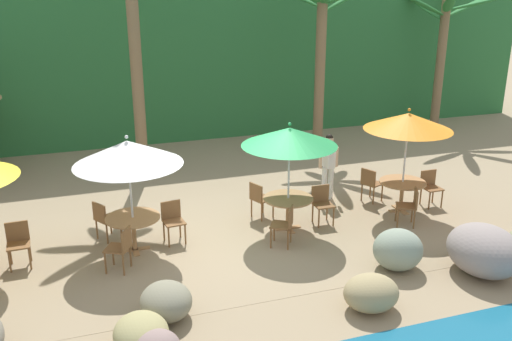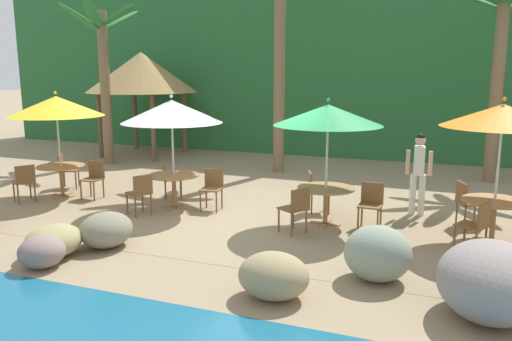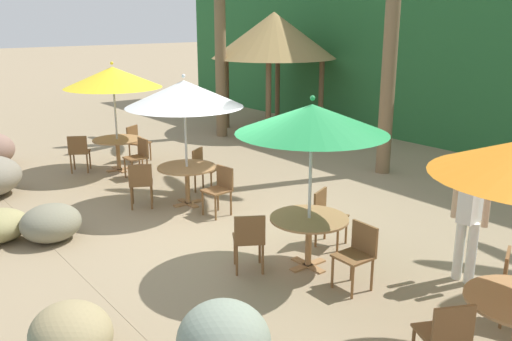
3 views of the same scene
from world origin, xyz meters
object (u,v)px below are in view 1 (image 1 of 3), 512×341
Objects in this scene: dining_table_orange at (402,187)px; waiter_in_white at (328,162)px; umbrella_white at (128,153)px; dining_table_white at (133,223)px; palm_tree_third at (321,37)px; chair_white_inland at (104,218)px; palm_tree_second at (133,1)px; chair_yellow_seaward at (18,241)px; chair_orange_seaward at (430,185)px; chair_green_seaward at (322,202)px; umbrella_orange at (408,121)px; umbrella_green at (289,137)px; chair_green_inland at (259,198)px; chair_orange_inland at (370,182)px; palm_tree_fourth at (444,36)px; chair_green_left at (285,223)px; chair_orange_left at (410,204)px; dining_table_green at (288,203)px; chair_white_seaward at (173,218)px; chair_white_left at (121,246)px.

dining_table_orange is 0.65× the size of waiter_in_white.
umbrella_white is 2.23× the size of dining_table_white.
palm_tree_third is (6.55, 5.36, 1.51)m from umbrella_white.
palm_tree_second is at bearing 70.94° from chair_white_inland.
chair_yellow_seaward is 9.35m from chair_orange_seaward.
umbrella_orange is at bearing 0.59° from chair_green_seaward.
umbrella_green is at bearing -10.37° from chair_white_inland.
chair_green_inland is 0.79× the size of dining_table_orange.
dining_table_white is 3.68m from umbrella_green.
palm_tree_second is 1.37× the size of palm_tree_third.
chair_orange_inland is 0.18× the size of palm_tree_fourth.
chair_green_inland and chair_green_left have the same top height.
chair_orange_left is (-0.30, -0.80, -0.10)m from dining_table_orange.
chair_green_inland is 1.52m from chair_green_left.
chair_green_seaward is 1.00× the size of chair_orange_inland.
dining_table_white is 1.26× the size of chair_green_inland.
umbrella_orange is 0.51× the size of palm_tree_fourth.
chair_green_left is at bearing -145.35° from chair_green_seaward.
dining_table_green is 3.36m from umbrella_orange.
chair_orange_inland is 7.63m from palm_tree_second.
umbrella_green reaches higher than chair_green_inland.
umbrella_white reaches higher than chair_white_inland.
chair_white_seaward is at bearing 1.88° from chair_yellow_seaward.
dining_table_green is at bearing -161.79° from chair_orange_inland.
chair_orange_inland is 0.51× the size of waiter_in_white.
chair_orange_inland is (5.05, 0.61, 0.00)m from chair_white_seaward.
dining_table_white is 1.26× the size of chair_white_left.
chair_green_left is (2.16, -0.99, 0.00)m from chair_white_seaward.
chair_white_left is 0.35× the size of umbrella_orange.
chair_white_inland is at bearing -179.33° from chair_green_inland.
chair_yellow_seaward is at bearing 179.55° from chair_green_seaward.
palm_tree_third reaches higher than chair_green_inland.
chair_white_inland is 1.00× the size of chair_white_left.
umbrella_green reaches higher than chair_orange_seaward.
chair_orange_seaward is at bearing 6.11° from umbrella_orange.
chair_orange_seaward is 1.00× the size of chair_orange_inland.
palm_tree_fourth reaches higher than dining_table_orange.
umbrella_orange is (6.32, 0.06, 1.59)m from dining_table_white.
dining_table_orange is at bearing 1.78° from umbrella_green.
umbrella_green is 3.19m from chair_orange_left.
umbrella_white is 6.15m from chair_orange_inland.
palm_tree_third is 3.04× the size of waiter_in_white.
chair_orange_left is at bearing -129.05° from palm_tree_fourth.
chair_yellow_seaward is at bearing 174.22° from chair_orange_left.
umbrella_green is at bearing 165.07° from chair_orange_left.
dining_table_green is 10.87m from palm_tree_fourth.
palm_tree_third is (3.20, 5.40, 1.48)m from umbrella_green.
chair_white_seaward is 0.18× the size of palm_tree_fourth.
chair_yellow_seaward is 1.00× the size of chair_green_inland.
waiter_in_white is at bearing 151.51° from chair_orange_inland.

